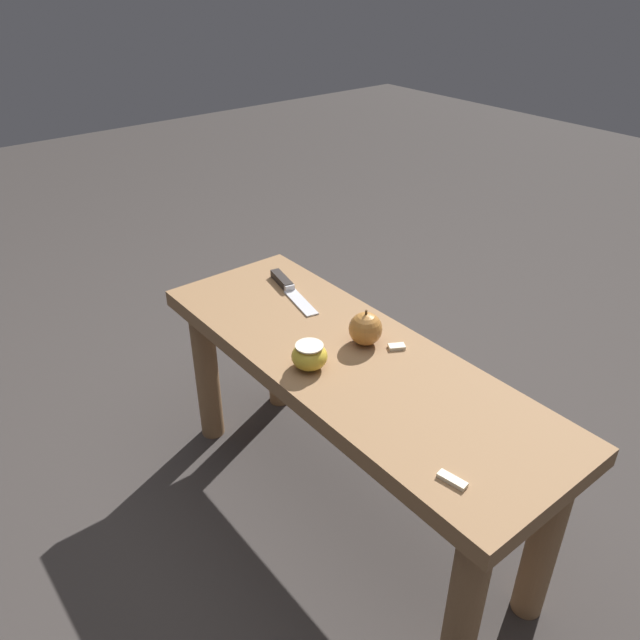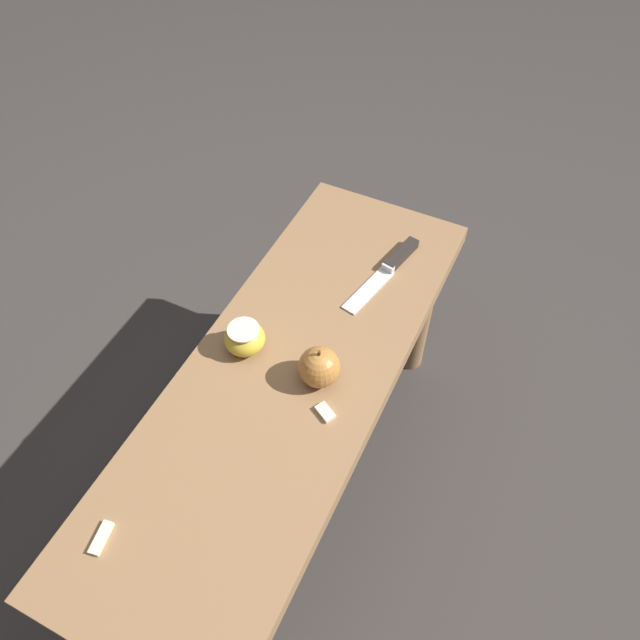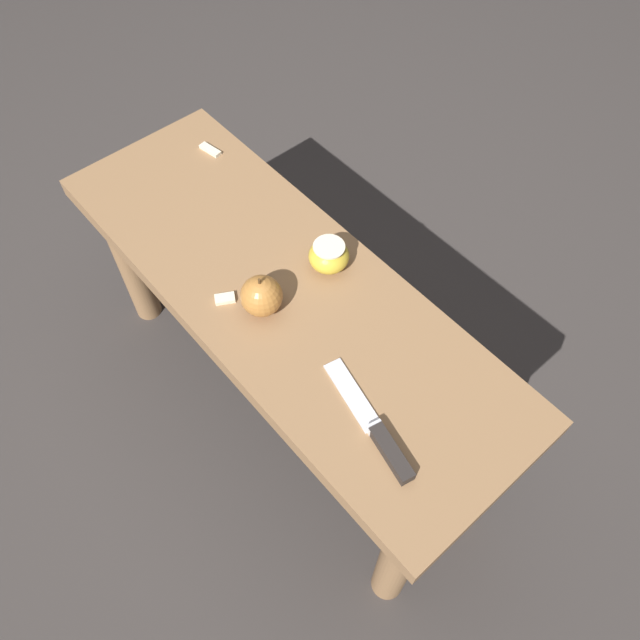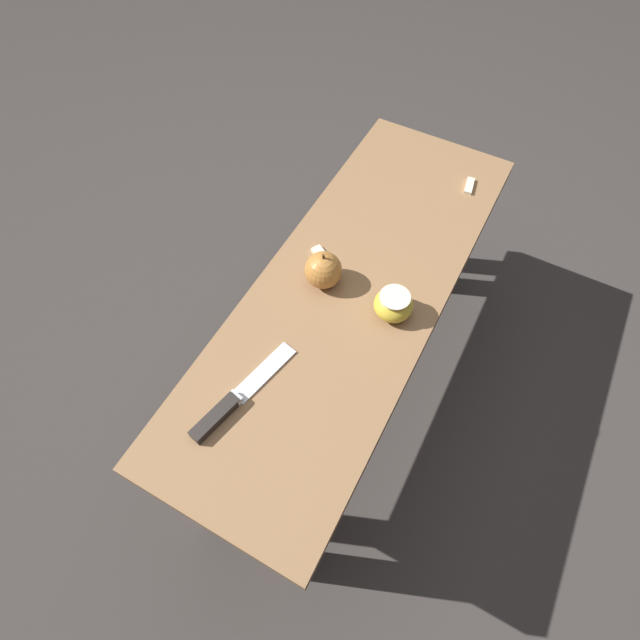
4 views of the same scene
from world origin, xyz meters
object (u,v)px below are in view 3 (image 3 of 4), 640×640
apple_whole (261,296)px  wooden_bench (285,315)px  apple_cut (329,256)px  knife (380,436)px

apple_whole → wooden_bench: bearing=-73.3°
apple_cut → apple_whole: bearing=88.7°
apple_whole → apple_cut: (-0.00, -0.15, -0.01)m
wooden_bench → apple_whole: 0.15m
apple_whole → knife: bearing=177.3°
wooden_bench → knife: (-0.33, 0.07, 0.10)m
knife → apple_cut: bearing=-16.0°
wooden_bench → knife: 0.36m
knife → apple_whole: size_ratio=2.82×
knife → apple_cut: apple_cut is taller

